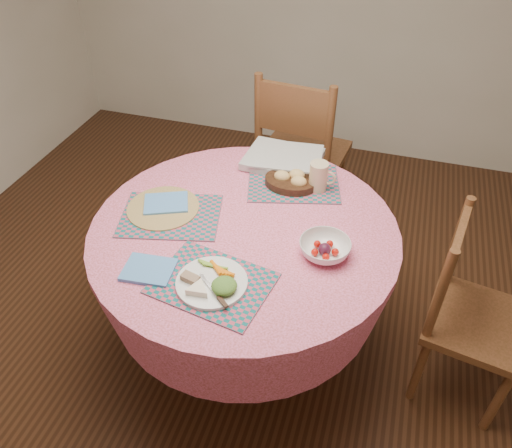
% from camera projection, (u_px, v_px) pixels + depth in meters
% --- Properties ---
extents(ground, '(4.00, 4.00, 0.00)m').
position_uv_depth(ground, '(246.00, 343.00, 2.47)').
color(ground, '#331C0F').
rests_on(ground, ground).
extents(dining_table, '(1.24, 1.24, 0.75)m').
position_uv_depth(dining_table, '(245.00, 262.00, 2.11)').
color(dining_table, pink).
rests_on(dining_table, ground).
extents(chair_right, '(0.46, 0.47, 0.88)m').
position_uv_depth(chair_right, '(468.00, 312.00, 2.03)').
color(chair_right, brown).
rests_on(chair_right, ground).
extents(chair_back, '(0.52, 0.50, 1.02)m').
position_uv_depth(chair_back, '(300.00, 152.00, 2.84)').
color(chair_back, brown).
rests_on(chair_back, ground).
extents(placemat_front, '(0.44, 0.36, 0.01)m').
position_uv_depth(placemat_front, '(212.00, 283.00, 1.75)').
color(placemat_front, '#116064').
rests_on(placemat_front, dining_table).
extents(placemat_left, '(0.46, 0.39, 0.01)m').
position_uv_depth(placemat_left, '(171.00, 216.00, 2.04)').
color(placemat_left, '#116064').
rests_on(placemat_left, dining_table).
extents(placemat_back, '(0.46, 0.39, 0.01)m').
position_uv_depth(placemat_back, '(293.00, 183.00, 2.22)').
color(placemat_back, '#116064').
rests_on(placemat_back, dining_table).
extents(wicker_trivet, '(0.30, 0.30, 0.01)m').
position_uv_depth(wicker_trivet, '(163.00, 208.00, 2.08)').
color(wicker_trivet, olive).
rests_on(wicker_trivet, dining_table).
extents(napkin_near, '(0.19, 0.16, 0.01)m').
position_uv_depth(napkin_near, '(149.00, 270.00, 1.80)').
color(napkin_near, '#5390D5').
rests_on(napkin_near, dining_table).
extents(napkin_far, '(0.22, 0.20, 0.01)m').
position_uv_depth(napkin_far, '(166.00, 203.00, 2.09)').
color(napkin_far, '#5390D5').
rests_on(napkin_far, placemat_left).
extents(dinner_plate, '(0.25, 0.25, 0.05)m').
position_uv_depth(dinner_plate, '(213.00, 282.00, 1.73)').
color(dinner_plate, white).
rests_on(dinner_plate, placemat_front).
extents(bread_bowl, '(0.23, 0.23, 0.08)m').
position_uv_depth(bread_bowl, '(291.00, 180.00, 2.19)').
color(bread_bowl, black).
rests_on(bread_bowl, placemat_back).
extents(latte_mug, '(0.12, 0.08, 0.13)m').
position_uv_depth(latte_mug, '(319.00, 176.00, 2.14)').
color(latte_mug, beige).
rests_on(latte_mug, placemat_back).
extents(fruit_bowl, '(0.25, 0.25, 0.06)m').
position_uv_depth(fruit_bowl, '(325.00, 248.00, 1.85)').
color(fruit_bowl, white).
rests_on(fruit_bowl, dining_table).
extents(newspaper_stack, '(0.37, 0.29, 0.04)m').
position_uv_depth(newspaper_stack, '(283.00, 159.00, 2.33)').
color(newspaper_stack, silver).
rests_on(newspaper_stack, dining_table).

